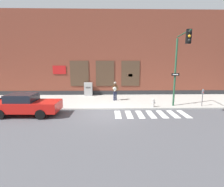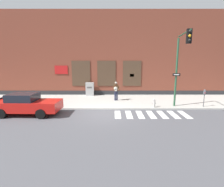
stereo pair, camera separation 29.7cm
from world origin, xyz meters
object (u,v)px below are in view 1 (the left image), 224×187
Objects in this scene: fire_hydrant at (153,103)px; busker at (115,90)px; red_car at (25,105)px; parking_meter at (203,95)px; utility_box at (88,89)px; traffic_light at (180,58)px.

busker is at bearing 140.03° from fire_hydrant.
busker is (6.44, 4.15, 0.34)m from red_car.
utility_box is (-9.85, 4.82, -0.24)m from parking_meter.
red_car is 11.55m from traffic_light.
parking_meter reaches higher than utility_box.
red_car is 7.67m from busker.
parking_meter is 10.96m from utility_box.
red_car is 6.65× the size of fire_hydrant.
traffic_light is (4.62, -3.23, 2.86)m from busker.
traffic_light is at bearing -37.73° from utility_box.
traffic_light reaches higher than red_car.
busker reaches higher than parking_meter.
parking_meter is at bearing -26.07° from utility_box.
fire_hydrant is at bearing 156.28° from traffic_light.
busker reaches higher than red_car.
parking_meter reaches higher than red_car.
traffic_light is 4.01× the size of utility_box.
busker is 6.32m from traffic_light.
utility_box is 2.00× the size of fire_hydrant.
parking_meter is at bearing 7.69° from red_car.
utility_box is (-7.39, 5.72, -3.16)m from traffic_light.
fire_hydrant is at bearing -39.97° from busker.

